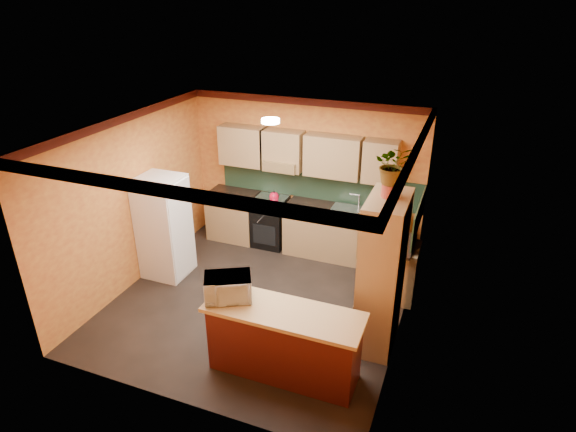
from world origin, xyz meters
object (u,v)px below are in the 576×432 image
(stove, at_px, (270,222))
(fridge, at_px, (164,227))
(base_cabinets_back, at_px, (302,228))
(pantry, at_px, (382,274))
(microwave, at_px, (228,287))
(breakfast_bar, at_px, (284,344))

(stove, height_order, fridge, fridge)
(fridge, bearing_deg, stove, 52.10)
(base_cabinets_back, height_order, fridge, fridge)
(stove, bearing_deg, base_cabinets_back, 0.00)
(stove, relative_size, pantry, 0.43)
(microwave, bearing_deg, breakfast_bar, -28.03)
(base_cabinets_back, height_order, breakfast_bar, same)
(fridge, height_order, breakfast_bar, fridge)
(base_cabinets_back, bearing_deg, microwave, -87.82)
(base_cabinets_back, distance_m, microwave, 3.09)
(stove, xyz_separation_m, breakfast_bar, (1.46, -3.02, -0.02))
(base_cabinets_back, bearing_deg, breakfast_bar, -74.57)
(base_cabinets_back, xyz_separation_m, fridge, (-1.83, -1.54, 0.41))
(pantry, distance_m, breakfast_bar, 1.51)
(stove, height_order, pantry, pantry)
(stove, relative_size, microwave, 1.64)
(fridge, bearing_deg, breakfast_bar, -29.06)
(stove, xyz_separation_m, fridge, (-1.20, -1.54, 0.39))
(fridge, height_order, microwave, fridge)
(stove, distance_m, microwave, 3.17)
(stove, xyz_separation_m, pantry, (2.40, -2.01, 0.59))
(fridge, relative_size, pantry, 0.81)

